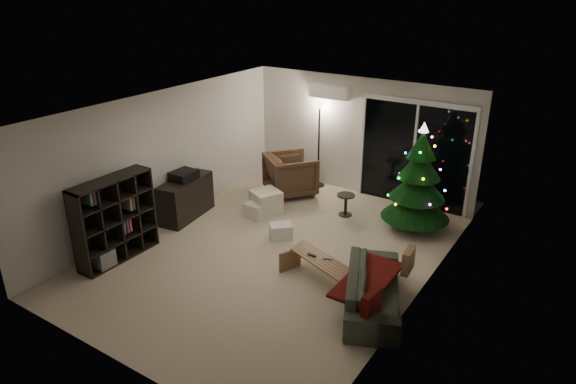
% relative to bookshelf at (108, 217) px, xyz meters
% --- Properties ---
extents(room, '(6.50, 7.51, 2.60)m').
position_rel_bookshelf_xyz_m(room, '(2.71, 3.03, 0.31)').
color(room, beige).
rests_on(room, ground).
extents(bookshelf, '(0.83, 1.46, 1.42)m').
position_rel_bookshelf_xyz_m(bookshelf, '(0.00, 0.00, 0.00)').
color(bookshelf, black).
rests_on(bookshelf, floor).
extents(media_cabinet, '(0.65, 1.31, 0.78)m').
position_rel_bookshelf_xyz_m(media_cabinet, '(0.00, 1.80, -0.32)').
color(media_cabinet, black).
rests_on(media_cabinet, floor).
extents(stereo, '(0.40, 0.47, 0.17)m').
position_rel_bookshelf_xyz_m(stereo, '(0.00, 1.80, 0.16)').
color(stereo, black).
rests_on(stereo, media_cabinet).
extents(armchair, '(1.36, 1.36, 0.90)m').
position_rel_bookshelf_xyz_m(armchair, '(1.09, 3.87, -0.26)').
color(armchair, '#4A3C29').
rests_on(armchair, floor).
extents(ottoman, '(0.68, 0.68, 0.46)m').
position_rel_bookshelf_xyz_m(ottoman, '(1.20, 2.80, -0.48)').
color(ottoman, beige).
rests_on(ottoman, floor).
extents(cardboard_box_a, '(0.43, 0.34, 0.28)m').
position_rel_bookshelf_xyz_m(cardboard_box_a, '(1.14, 2.52, -0.57)').
color(cardboard_box_a, white).
rests_on(cardboard_box_a, floor).
extents(cardboard_box_b, '(0.48, 0.48, 0.27)m').
position_rel_bookshelf_xyz_m(cardboard_box_b, '(2.05, 2.06, -0.57)').
color(cardboard_box_b, white).
rests_on(cardboard_box_b, floor).
extents(side_table, '(0.40, 0.40, 0.44)m').
position_rel_bookshelf_xyz_m(side_table, '(2.58, 3.56, -0.49)').
color(side_table, black).
rests_on(side_table, floor).
extents(floor_lamp, '(0.30, 0.30, 1.90)m').
position_rel_bookshelf_xyz_m(floor_lamp, '(1.34, 4.62, 0.24)').
color(floor_lamp, black).
rests_on(floor_lamp, floor).
extents(sofa, '(1.42, 2.02, 0.55)m').
position_rel_bookshelf_xyz_m(sofa, '(4.30, 1.07, -0.44)').
color(sofa, '#343D2E').
rests_on(sofa, floor).
extents(sofa_throw, '(0.59, 1.35, 0.05)m').
position_rel_bookshelf_xyz_m(sofa_throw, '(4.20, 1.07, -0.31)').
color(sofa_throw, '#5E0D06').
rests_on(sofa_throw, sofa).
extents(cushion_a, '(0.14, 0.37, 0.36)m').
position_rel_bookshelf_xyz_m(cushion_a, '(4.55, 1.72, -0.21)').
color(cushion_a, '#8F6947').
rests_on(cushion_a, sofa).
extents(cushion_b, '(0.13, 0.37, 0.36)m').
position_rel_bookshelf_xyz_m(cushion_b, '(4.55, 0.42, -0.21)').
color(cushion_b, '#5E0D06').
rests_on(cushion_b, sofa).
extents(coffee_table, '(1.24, 0.80, 0.37)m').
position_rel_bookshelf_xyz_m(coffee_table, '(3.32, 1.26, -0.52)').
color(coffee_table, olive).
rests_on(coffee_table, floor).
extents(remote_a, '(0.15, 0.04, 0.02)m').
position_rel_bookshelf_xyz_m(remote_a, '(3.17, 1.26, -0.33)').
color(remote_a, black).
rests_on(remote_a, coffee_table).
extents(remote_b, '(0.14, 0.08, 0.02)m').
position_rel_bookshelf_xyz_m(remote_b, '(3.42, 1.31, -0.33)').
color(remote_b, slate).
rests_on(remote_b, coffee_table).
extents(christmas_tree, '(1.61, 1.61, 2.04)m').
position_rel_bookshelf_xyz_m(christmas_tree, '(3.92, 3.77, 0.31)').
color(christmas_tree, '#0A340C').
rests_on(christmas_tree, floor).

